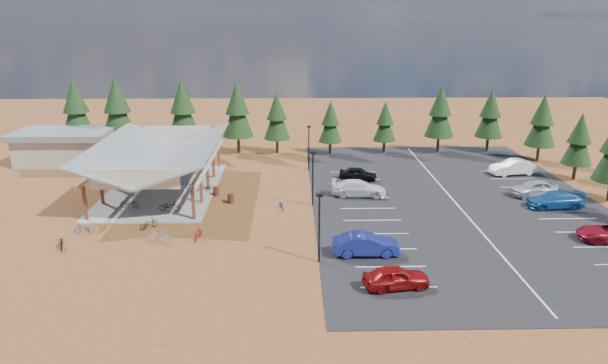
# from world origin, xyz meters

# --- Properties ---
(ground) EXTENTS (140.00, 140.00, 0.00)m
(ground) POSITION_xyz_m (0.00, 0.00, 0.00)
(ground) COLOR brown
(ground) RESTS_ON ground
(asphalt_lot) EXTENTS (27.00, 44.00, 0.04)m
(asphalt_lot) POSITION_xyz_m (18.50, 3.00, 0.02)
(asphalt_lot) COLOR black
(asphalt_lot) RESTS_ON ground
(concrete_pad) EXTENTS (10.60, 18.60, 0.10)m
(concrete_pad) POSITION_xyz_m (-10.00, 7.00, 0.05)
(concrete_pad) COLOR gray
(concrete_pad) RESTS_ON ground
(bike_pavilion) EXTENTS (11.65, 19.40, 4.97)m
(bike_pavilion) POSITION_xyz_m (-10.00, 7.00, 3.82)
(bike_pavilion) COLOR #522117
(bike_pavilion) RESTS_ON concrete_pad
(outbuilding) EXTENTS (11.00, 7.00, 3.90)m
(outbuilding) POSITION_xyz_m (-24.00, 18.00, 2.03)
(outbuilding) COLOR #ADA593
(outbuilding) RESTS_ON ground
(lamp_post_0) EXTENTS (0.50, 0.25, 5.14)m
(lamp_post_0) POSITION_xyz_m (5.00, -10.00, 2.98)
(lamp_post_0) COLOR black
(lamp_post_0) RESTS_ON ground
(lamp_post_1) EXTENTS (0.50, 0.25, 5.14)m
(lamp_post_1) POSITION_xyz_m (5.00, 2.00, 2.98)
(lamp_post_1) COLOR black
(lamp_post_1) RESTS_ON ground
(lamp_post_2) EXTENTS (0.50, 0.25, 5.14)m
(lamp_post_2) POSITION_xyz_m (5.00, 14.00, 2.98)
(lamp_post_2) COLOR black
(lamp_post_2) RESTS_ON ground
(trash_bin_0) EXTENTS (0.60, 0.60, 0.90)m
(trash_bin_0) POSITION_xyz_m (-2.70, 2.98, 0.45)
(trash_bin_0) COLOR #3F2416
(trash_bin_0) RESTS_ON ground
(trash_bin_1) EXTENTS (0.60, 0.60, 0.90)m
(trash_bin_1) POSITION_xyz_m (-4.33, 5.10, 0.45)
(trash_bin_1) COLOR #3F2416
(trash_bin_1) RESTS_ON ground
(pine_0) EXTENTS (4.08, 4.08, 9.50)m
(pine_0) POSITION_xyz_m (-23.83, 22.36, 5.81)
(pine_0) COLOR #382314
(pine_0) RESTS_ON ground
(pine_1) EXTENTS (4.22, 4.22, 9.82)m
(pine_1) POSITION_xyz_m (-18.39, 21.35, 6.00)
(pine_1) COLOR #382314
(pine_1) RESTS_ON ground
(pine_2) EXTENTS (4.05, 4.05, 9.44)m
(pine_2) POSITION_xyz_m (-10.46, 21.86, 5.77)
(pine_2) COLOR #382314
(pine_2) RESTS_ON ground
(pine_3) EXTENTS (3.91, 3.91, 9.11)m
(pine_3) POSITION_xyz_m (-3.72, 22.20, 5.56)
(pine_3) COLOR #382314
(pine_3) RESTS_ON ground
(pine_4) EXTENTS (3.35, 3.35, 7.80)m
(pine_4) POSITION_xyz_m (1.22, 22.13, 4.76)
(pine_4) COLOR #382314
(pine_4) RESTS_ON ground
(pine_5) EXTENTS (2.95, 2.95, 6.87)m
(pine_5) POSITION_xyz_m (7.93, 21.23, 4.19)
(pine_5) COLOR #382314
(pine_5) RESTS_ON ground
(pine_6) EXTENTS (2.87, 2.87, 6.68)m
(pine_6) POSITION_xyz_m (14.89, 21.94, 4.07)
(pine_6) COLOR #382314
(pine_6) RESTS_ON ground
(pine_7) EXTENTS (3.70, 3.70, 8.63)m
(pine_7) POSITION_xyz_m (21.88, 22.08, 5.27)
(pine_7) COLOR #382314
(pine_7) RESTS_ON ground
(pine_8) EXTENTS (3.50, 3.50, 8.15)m
(pine_8) POSITION_xyz_m (28.33, 22.24, 4.97)
(pine_8) COLOR #382314
(pine_8) RESTS_ON ground
(pine_12) EXTENTS (3.11, 3.11, 7.24)m
(pine_12) POSITION_xyz_m (33.38, 9.67, 4.42)
(pine_12) COLOR #382314
(pine_12) RESTS_ON ground
(pine_13) EXTENTS (3.51, 3.51, 8.17)m
(pine_13) POSITION_xyz_m (32.73, 17.22, 4.99)
(pine_13) COLOR #382314
(pine_13) RESTS_ON ground
(bike_0) EXTENTS (1.88, 0.94, 0.94)m
(bike_0) POSITION_xyz_m (-11.73, 1.48, 0.57)
(bike_0) COLOR black
(bike_0) RESTS_ON concrete_pad
(bike_1) EXTENTS (1.54, 0.61, 0.90)m
(bike_1) POSITION_xyz_m (-12.39, 4.61, 0.55)
(bike_1) COLOR gray
(bike_1) RESTS_ON concrete_pad
(bike_2) EXTENTS (1.69, 0.85, 0.85)m
(bike_2) POSITION_xyz_m (-10.70, 9.78, 0.52)
(bike_2) COLOR #1B3898
(bike_2) RESTS_ON concrete_pad
(bike_3) EXTENTS (1.85, 0.63, 1.10)m
(bike_3) POSITION_xyz_m (-10.82, 11.52, 0.65)
(bike_3) COLOR maroon
(bike_3) RESTS_ON concrete_pad
(bike_4) EXTENTS (1.83, 0.64, 0.96)m
(bike_4) POSITION_xyz_m (-7.92, 0.52, 0.58)
(bike_4) COLOR black
(bike_4) RESTS_ON concrete_pad
(bike_5) EXTENTS (1.65, 0.51, 0.98)m
(bike_5) POSITION_xyz_m (-7.40, 5.20, 0.59)
(bike_5) COLOR #929399
(bike_5) RESTS_ON concrete_pad
(bike_6) EXTENTS (1.92, 0.76, 0.99)m
(bike_6) POSITION_xyz_m (-8.00, 7.44, 0.59)
(bike_6) COLOR #2154A0
(bike_6) RESTS_ON concrete_pad
(bike_7) EXTENTS (1.87, 1.09, 1.08)m
(bike_7) POSITION_xyz_m (-8.31, 13.42, 0.64)
(bike_7) COLOR maroon
(bike_7) RESTS_ON concrete_pad
(bike_8) EXTENTS (1.30, 2.02, 1.00)m
(bike_8) POSITION_xyz_m (-14.36, -7.32, 0.50)
(bike_8) COLOR black
(bike_8) RESTS_ON ground
(bike_10) EXTENTS (1.68, 0.79, 0.85)m
(bike_10) POSITION_xyz_m (-13.78, -4.22, 0.42)
(bike_10) COLOR navy
(bike_10) RESTS_ON ground
(bike_11) EXTENTS (0.78, 1.72, 1.00)m
(bike_11) POSITION_xyz_m (-4.33, -5.86, 0.50)
(bike_11) COLOR maroon
(bike_11) RESTS_ON ground
(bike_12) EXTENTS (1.60, 1.53, 0.86)m
(bike_12) POSITION_xyz_m (-8.79, -3.38, 0.43)
(bike_12) COLOR black
(bike_12) RESTS_ON ground
(bike_13) EXTENTS (1.83, 0.54, 1.10)m
(bike_13) POSITION_xyz_m (-7.21, -6.41, 0.55)
(bike_13) COLOR #97999F
(bike_13) RESTS_ON ground
(bike_14) EXTENTS (0.89, 1.63, 0.81)m
(bike_14) POSITION_xyz_m (2.10, 1.02, 0.41)
(bike_14) COLOR navy
(bike_14) RESTS_ON ground
(bike_16) EXTENTS (1.81, 0.84, 0.92)m
(bike_16) POSITION_xyz_m (-5.53, 6.29, 0.46)
(bike_16) COLOR black
(bike_16) RESTS_ON ground
(car_0) EXTENTS (4.51, 2.34, 1.46)m
(car_0) POSITION_xyz_m (9.78, -14.02, 0.77)
(car_0) COLOR maroon
(car_0) RESTS_ON asphalt_lot
(car_1) EXTENTS (4.90, 1.76, 1.61)m
(car_1) POSITION_xyz_m (8.50, -8.94, 0.84)
(car_1) COLOR navy
(car_1) RESTS_ON asphalt_lot
(car_3) EXTENTS (5.49, 2.72, 1.53)m
(car_3) POSITION_xyz_m (9.61, 4.65, 0.81)
(car_3) COLOR white
(car_3) RESTS_ON asphalt_lot
(car_4) EXTENTS (4.23, 2.35, 1.36)m
(car_4) POSITION_xyz_m (10.15, 9.98, 0.72)
(car_4) COLOR black
(car_4) RESTS_ON asphalt_lot
(car_7) EXTENTS (5.21, 2.29, 1.49)m
(car_7) POSITION_xyz_m (27.17, 0.84, 0.79)
(car_7) COLOR #154B8C
(car_7) RESTS_ON asphalt_lot
(car_8) EXTENTS (4.87, 2.66, 1.57)m
(car_8) POSITION_xyz_m (26.63, 4.27, 0.82)
(car_8) COLOR #A7AAAF
(car_8) RESTS_ON asphalt_lot
(car_9) EXTENTS (5.31, 2.61, 1.68)m
(car_9) POSITION_xyz_m (27.52, 11.66, 0.88)
(car_9) COLOR white
(car_9) RESTS_ON asphalt_lot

